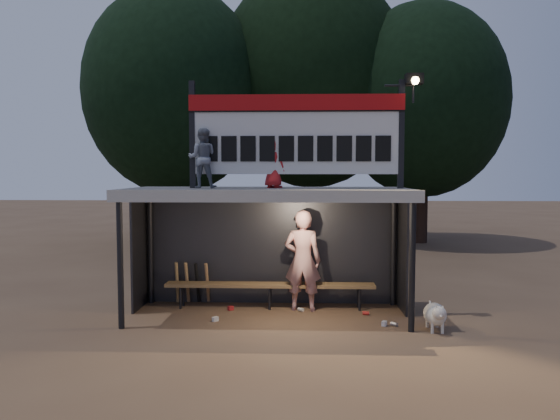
{
  "coord_description": "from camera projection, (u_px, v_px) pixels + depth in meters",
  "views": [
    {
      "loc": [
        0.6,
        -9.73,
        2.61
      ],
      "look_at": [
        0.2,
        0.4,
        1.9
      ],
      "focal_mm": 35.0,
      "sensor_mm": 36.0,
      "label": 1
    }
  ],
  "objects": [
    {
      "name": "dugout_shelter",
      "position": [
        269.0,
        213.0,
        10.02
      ],
      "size": [
        5.1,
        2.08,
        2.32
      ],
      "color": "#404043",
      "rests_on": "ground"
    },
    {
      "name": "tree_right",
      "position": [
        423.0,
        101.0,
        19.82
      ],
      "size": [
        6.08,
        6.08,
        8.72
      ],
      "color": "black",
      "rests_on": "ground"
    },
    {
      "name": "scoreboard_assembly",
      "position": [
        299.0,
        131.0,
        9.65
      ],
      "size": [
        4.1,
        0.27,
        1.99
      ],
      "color": "black",
      "rests_on": "dugout_shelter"
    },
    {
      "name": "child_a",
      "position": [
        202.0,
        158.0,
        9.66
      ],
      "size": [
        0.52,
        0.4,
        1.06
      ],
      "primitive_type": "imported",
      "rotation": [
        0.0,
        0.0,
        3.14
      ],
      "color": "slate",
      "rests_on": "dugout_shelter"
    },
    {
      "name": "bench",
      "position": [
        270.0,
        286.0,
        10.43
      ],
      "size": [
        4.0,
        0.35,
        0.48
      ],
      "color": "brown",
      "rests_on": "ground"
    },
    {
      "name": "ground",
      "position": [
        268.0,
        316.0,
        9.91
      ],
      "size": [
        80.0,
        80.0,
        0.0
      ],
      "primitive_type": "plane",
      "color": "brown",
      "rests_on": "ground"
    },
    {
      "name": "tree_left",
      "position": [
        174.0,
        91.0,
        19.65
      ],
      "size": [
        6.46,
        6.46,
        9.27
      ],
      "color": "#2F2015",
      "rests_on": "ground"
    },
    {
      "name": "bats",
      "position": [
        192.0,
        283.0,
        10.76
      ],
      "size": [
        0.68,
        0.35,
        0.84
      ],
      "color": "#9B7948",
      "rests_on": "ground"
    },
    {
      "name": "dog",
      "position": [
        435.0,
        314.0,
        8.94
      ],
      "size": [
        0.36,
        0.81,
        0.49
      ],
      "color": "white",
      "rests_on": "ground"
    },
    {
      "name": "child_b",
      "position": [
        274.0,
        163.0,
        9.77
      ],
      "size": [
        0.51,
        0.48,
        0.88
      ],
      "primitive_type": "imported",
      "rotation": [
        0.0,
        0.0,
        2.5
      ],
      "color": "red",
      "rests_on": "dugout_shelter"
    },
    {
      "name": "player",
      "position": [
        303.0,
        260.0,
        10.24
      ],
      "size": [
        0.75,
        0.54,
        1.9
      ],
      "primitive_type": "imported",
      "rotation": [
        0.0,
        0.0,
        3.01
      ],
      "color": "silver",
      "rests_on": "ground"
    },
    {
      "name": "litter",
      "position": [
        312.0,
        316.0,
        9.74
      ],
      "size": [
        3.2,
        1.08,
        0.08
      ],
      "color": "#A41C1D",
      "rests_on": "ground"
    },
    {
      "name": "tree_mid",
      "position": [
        312.0,
        79.0,
        20.9
      ],
      "size": [
        7.22,
        7.22,
        10.36
      ],
      "color": "black",
      "rests_on": "ground"
    }
  ]
}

